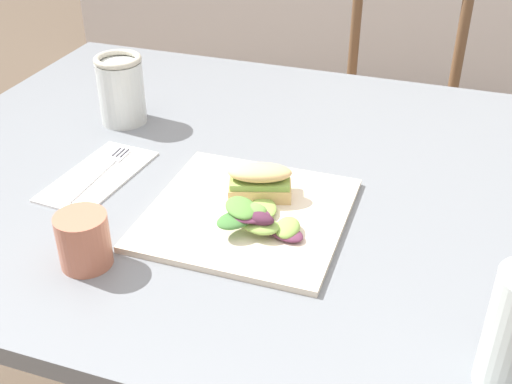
% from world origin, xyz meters
% --- Properties ---
extents(dining_table, '(1.36, 0.97, 0.74)m').
position_xyz_m(dining_table, '(-0.13, 0.15, 0.63)').
color(dining_table, slate).
rests_on(dining_table, ground).
extents(chair_wooden_far, '(0.50, 0.50, 0.87)m').
position_xyz_m(chair_wooden_far, '(-0.10, 1.06, 0.45)').
color(chair_wooden_far, brown).
rests_on(chair_wooden_far, ground).
extents(plate_lunch, '(0.29, 0.29, 0.01)m').
position_xyz_m(plate_lunch, '(-0.15, 0.02, 0.74)').
color(plate_lunch, beige).
rests_on(plate_lunch, dining_table).
extents(sandwich_half_front, '(0.11, 0.08, 0.06)m').
position_xyz_m(sandwich_half_front, '(-0.15, 0.06, 0.78)').
color(sandwich_half_front, '#DBB270').
rests_on(sandwich_half_front, plate_lunch).
extents(salad_mixed_greens, '(0.14, 0.14, 0.04)m').
position_xyz_m(salad_mixed_greens, '(-0.12, -0.02, 0.77)').
color(salad_mixed_greens, '#602D47').
rests_on(salad_mixed_greens, plate_lunch).
extents(napkin_folded, '(0.12, 0.23, 0.00)m').
position_xyz_m(napkin_folded, '(-0.43, 0.05, 0.74)').
color(napkin_folded, white).
rests_on(napkin_folded, dining_table).
extents(fork_on_napkin, '(0.03, 0.19, 0.00)m').
position_xyz_m(fork_on_napkin, '(-0.43, 0.06, 0.75)').
color(fork_on_napkin, silver).
rests_on(fork_on_napkin, napkin_folded).
extents(mason_jar_iced_tea, '(0.09, 0.09, 0.13)m').
position_xyz_m(mason_jar_iced_tea, '(-0.49, 0.25, 0.80)').
color(mason_jar_iced_tea, '#C67528').
rests_on(mason_jar_iced_tea, dining_table).
extents(cup_extra_side, '(0.07, 0.07, 0.08)m').
position_xyz_m(cup_extra_side, '(-0.32, -0.16, 0.78)').
color(cup_extra_side, '#B2664C').
rests_on(cup_extra_side, dining_table).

